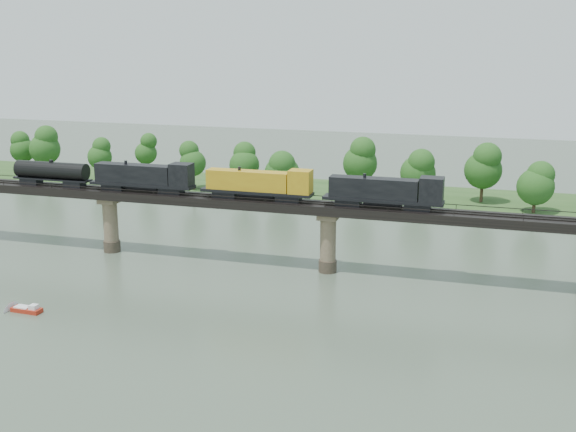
# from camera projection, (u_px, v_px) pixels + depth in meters

# --- Properties ---
(ground) EXTENTS (400.00, 400.00, 0.00)m
(ground) POSITION_uv_depth(u_px,v_px,m) (272.00, 344.00, 91.43)
(ground) COLOR #3B4A3A
(ground) RESTS_ON ground
(far_bank) EXTENTS (300.00, 24.00, 1.60)m
(far_bank) POSITION_uv_depth(u_px,v_px,m) (382.00, 196.00, 170.16)
(far_bank) COLOR #27481C
(far_bank) RESTS_ON ground
(bridge) EXTENTS (236.00, 30.00, 11.50)m
(bridge) POSITION_uv_depth(u_px,v_px,m) (328.00, 240.00, 117.93)
(bridge) COLOR #473A2D
(bridge) RESTS_ON ground
(bridge_superstructure) EXTENTS (220.00, 4.90, 0.75)m
(bridge_superstructure) POSITION_uv_depth(u_px,v_px,m) (329.00, 202.00, 116.37)
(bridge_superstructure) COLOR black
(bridge_superstructure) RESTS_ON bridge
(far_treeline) EXTENTS (289.06, 17.54, 13.60)m
(far_treeline) POSITION_uv_depth(u_px,v_px,m) (345.00, 164.00, 166.29)
(far_treeline) COLOR #382619
(far_treeline) RESTS_ON far_bank
(freight_train) EXTENTS (77.12, 3.00, 5.31)m
(freight_train) POSITION_uv_depth(u_px,v_px,m) (218.00, 182.00, 121.09)
(freight_train) COLOR black
(freight_train) RESTS_ON bridge
(motorboat) EXTENTS (4.49, 1.79, 1.24)m
(motorboat) POSITION_uv_depth(u_px,v_px,m) (27.00, 309.00, 101.93)
(motorboat) COLOR #A02312
(motorboat) RESTS_ON ground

